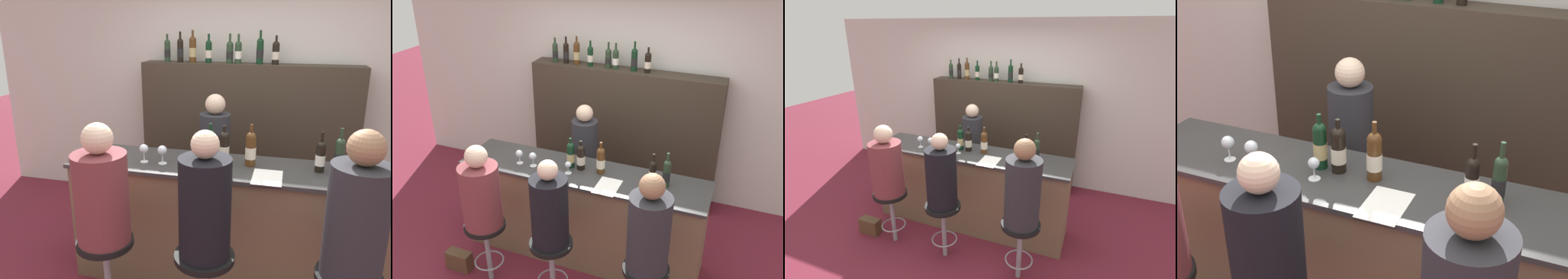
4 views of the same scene
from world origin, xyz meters
The scene contains 28 objects.
ground_plane centered at (0.00, 0.00, 0.00)m, with size 16.00×16.00×0.00m, color maroon.
wall_back centered at (0.00, 1.82, 1.30)m, with size 6.40×0.05×2.60m.
bar_counter centered at (0.00, 0.27, 0.51)m, with size 2.48×0.59×1.02m.
back_bar_cabinet centered at (0.00, 1.60, 0.84)m, with size 2.32×0.28×1.68m.
wine_bottle_counter_0 centered at (-0.14, 0.32, 1.16)m, with size 0.08×0.08×0.32m.
wine_bottle_counter_1 centered at (-0.03, 0.32, 1.15)m, with size 0.08×0.08×0.31m.
wine_bottle_counter_2 centered at (0.18, 0.32, 1.16)m, with size 0.08×0.08×0.33m.
wine_bottle_counter_3 centered at (0.69, 0.32, 1.14)m, with size 0.07×0.07×0.31m.
wine_bottle_counter_4 centered at (0.82, 0.32, 1.16)m, with size 0.07×0.07×0.34m.
wine_bottle_backbar_0 centered at (-0.90, 1.60, 1.80)m, with size 0.07×0.07×0.30m.
wine_bottle_backbar_1 centered at (-0.76, 1.60, 1.80)m, with size 0.07×0.07×0.32m.
wine_bottle_backbar_2 centered at (-0.62, 1.60, 1.82)m, with size 0.08×0.08×0.34m.
wine_bottle_backbar_3 centered at (-0.44, 1.60, 1.80)m, with size 0.07×0.07×0.30m.
wine_bottle_backbar_4 centered at (-0.21, 1.60, 1.79)m, with size 0.07×0.07×0.30m.
wine_bottle_backbar_5 centered at (-0.12, 1.60, 1.79)m, with size 0.07×0.07×0.30m.
wine_bottle_backbar_6 centered at (0.10, 1.60, 1.81)m, with size 0.07×0.07×0.34m.
wine_bottle_backbar_7 centered at (0.26, 1.60, 1.79)m, with size 0.08×0.08×0.29m.
wine_glass_0 centered at (-0.65, 0.19, 1.13)m, with size 0.07×0.07×0.15m.
wine_glass_1 centered at (-0.50, 0.19, 1.13)m, with size 0.07×0.07×0.15m.
wine_glass_2 centered at (-0.11, 0.19, 1.11)m, with size 0.07×0.07×0.13m.
tasting_menu centered at (0.32, 0.11, 1.02)m, with size 0.21×0.30×0.00m.
bar_stool_left centered at (-0.71, -0.41, 0.53)m, with size 0.39×0.39×0.67m.
guest_seated_left centered at (-0.71, -0.41, 1.02)m, with size 0.36×0.36×0.82m.
bar_stool_middle centered at (-0.02, -0.41, 0.53)m, with size 0.39×0.39×0.67m.
guest_seated_middle centered at (-0.02, -0.41, 1.02)m, with size 0.33×0.33×0.82m.
guest_seated_right centered at (0.85, -0.41, 1.05)m, with size 0.34×0.34×0.88m.
bartender centered at (-0.21, 0.86, 0.68)m, with size 0.29×0.29×1.47m.
handbag centered at (-1.08, -0.41, 0.10)m, with size 0.26×0.12×0.20m.
Camera 2 is at (1.43, -3.12, 3.18)m, focal length 40.00 mm.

